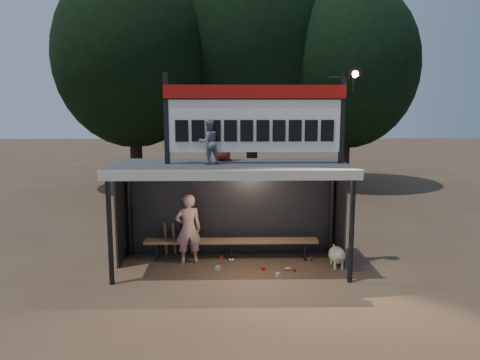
# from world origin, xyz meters

# --- Properties ---
(ground) EXTENTS (80.00, 80.00, 0.00)m
(ground) POSITION_xyz_m (0.00, 0.00, 0.00)
(ground) COLOR brown
(ground) RESTS_ON ground
(player) EXTENTS (0.65, 0.49, 1.60)m
(player) POSITION_xyz_m (-0.97, 0.35, 0.80)
(player) COLOR silver
(player) RESTS_ON ground
(child_a) EXTENTS (0.56, 0.52, 0.93)m
(child_a) POSITION_xyz_m (-0.46, -0.10, 2.79)
(child_a) COLOR slate
(child_a) RESTS_ON dugout_shelter
(child_b) EXTENTS (0.58, 0.55, 1.00)m
(child_b) POSITION_xyz_m (-0.17, 0.50, 2.82)
(child_b) COLOR maroon
(child_b) RESTS_ON dugout_shelter
(dugout_shelter) EXTENTS (5.10, 2.08, 2.32)m
(dugout_shelter) POSITION_xyz_m (0.00, 0.24, 1.85)
(dugout_shelter) COLOR #3A3A3D
(dugout_shelter) RESTS_ON ground
(scoreboard_assembly) EXTENTS (4.10, 0.27, 1.99)m
(scoreboard_assembly) POSITION_xyz_m (0.56, -0.01, 3.32)
(scoreboard_assembly) COLOR black
(scoreboard_assembly) RESTS_ON dugout_shelter
(bench) EXTENTS (4.00, 0.35, 0.48)m
(bench) POSITION_xyz_m (0.00, 0.55, 0.43)
(bench) COLOR #966B47
(bench) RESTS_ON ground
(tree_left) EXTENTS (6.46, 6.46, 9.27)m
(tree_left) POSITION_xyz_m (-4.00, 10.00, 5.51)
(tree_left) COLOR black
(tree_left) RESTS_ON ground
(tree_mid) EXTENTS (7.22, 7.22, 10.36)m
(tree_mid) POSITION_xyz_m (1.00, 11.50, 6.17)
(tree_mid) COLOR #322316
(tree_mid) RESTS_ON ground
(tree_right) EXTENTS (6.08, 6.08, 8.72)m
(tree_right) POSITION_xyz_m (5.00, 10.50, 5.19)
(tree_right) COLOR black
(tree_right) RESTS_ON ground
(dog) EXTENTS (0.36, 0.81, 0.49)m
(dog) POSITION_xyz_m (2.34, -0.02, 0.28)
(dog) COLOR beige
(dog) RESTS_ON ground
(bats) EXTENTS (0.68, 0.35, 0.84)m
(bats) POSITION_xyz_m (-1.25, 0.82, 0.43)
(bats) COLOR #966D46
(bats) RESTS_ON ground
(litter) EXTENTS (2.25, 1.32, 0.08)m
(litter) POSITION_xyz_m (0.68, 0.03, 0.04)
(litter) COLOR red
(litter) RESTS_ON ground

